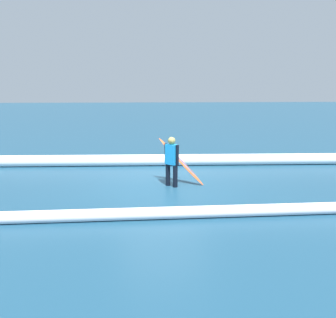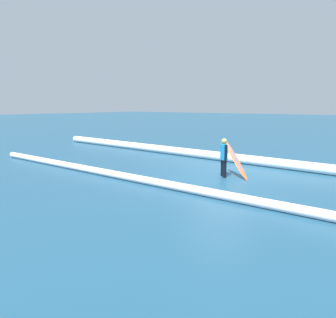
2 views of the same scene
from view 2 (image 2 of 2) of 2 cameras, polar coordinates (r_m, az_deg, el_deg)
The scene contains 5 objects.
ground_plane at distance 12.75m, azimuth 9.07°, elevation -2.86°, with size 167.96×167.96×0.00m, color navy.
surfer at distance 12.36m, azimuth 9.89°, elevation 0.60°, with size 0.39×0.46×1.47m.
surfboard at distance 12.52m, azimuth 11.84°, elevation 0.01°, with size 1.42×0.86×1.40m.
wave_crest_foreground at distance 15.85m, azimuth 10.39°, elevation 0.32°, with size 0.42×0.42×25.83m, color white.
wave_crest_midground at distance 9.37m, azimuth 11.22°, elevation -6.63°, with size 0.27×0.27×25.45m, color white.
Camera 2 is at (-5.84, 11.00, 2.73)m, focal length 34.33 mm.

